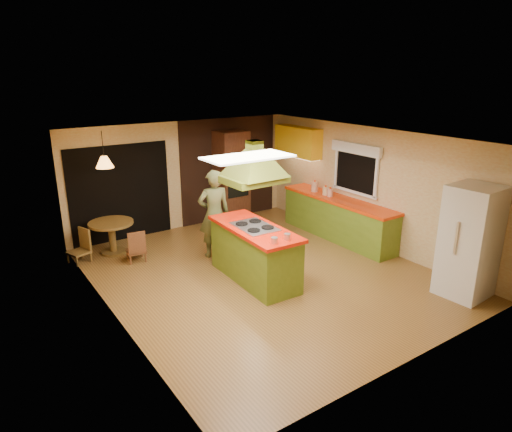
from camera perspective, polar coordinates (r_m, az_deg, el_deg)
ground at (r=8.53m, az=0.85°, el=-7.19°), size 6.50×6.50×0.00m
room_walls at (r=8.08m, az=0.89°, el=0.87°), size 5.50×6.50×6.50m
ceiling_plane at (r=7.80m, az=0.93°, el=9.67°), size 6.50×6.50×0.00m
brick_panel at (r=11.36m, az=-3.36°, el=5.88°), size 2.64×0.03×2.50m
nook_opening at (r=10.31m, az=-16.56°, el=2.75°), size 2.20×0.03×2.10m
right_counter at (r=10.27m, az=10.16°, el=-0.27°), size 0.62×3.05×0.92m
upper_cabinets at (r=11.16m, az=5.25°, el=9.26°), size 0.34×1.40×0.70m
window_right at (r=9.98m, az=12.40°, el=6.84°), size 0.12×1.35×1.06m
fluor_panel at (r=6.22m, az=-0.99°, el=7.39°), size 1.20×0.60×0.03m
kitchen_island at (r=8.12m, az=-0.19°, el=-4.65°), size 0.87×2.03×1.01m
range_hood at (r=7.62m, az=-0.20°, el=7.58°), size 1.02×0.74×0.79m
man at (r=9.05m, az=-5.26°, el=0.27°), size 0.73×0.56×1.77m
refrigerator at (r=8.21m, az=25.15°, el=-2.92°), size 0.82×0.78×1.88m
wall_oven at (r=11.10m, az=-3.07°, el=4.86°), size 0.76×0.63×2.22m
dining_table at (r=9.72m, az=-17.59°, el=-1.85°), size 0.89×0.89×0.67m
chair_left at (r=9.52m, az=-21.34°, el=-3.56°), size 0.46×0.46×0.66m
chair_near at (r=9.26m, az=-14.82°, el=-3.56°), size 0.40×0.40×0.65m
pendant_lamp at (r=9.35m, az=-18.41°, el=6.42°), size 0.36×0.36×0.22m
canister_large at (r=10.59m, az=7.35°, el=3.66°), size 0.17×0.17×0.23m
canister_medium at (r=10.34m, az=8.68°, el=3.11°), size 0.14×0.14×0.18m
canister_small at (r=10.23m, az=9.24°, el=2.90°), size 0.15×0.15×0.17m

